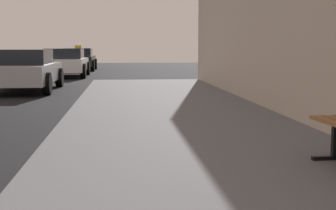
# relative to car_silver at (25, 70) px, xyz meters

# --- Properties ---
(car_silver) EXTENTS (1.94, 4.48, 1.27)m
(car_silver) POSITION_rel_car_silver_xyz_m (0.00, 0.00, 0.00)
(car_silver) COLOR #B7B7BF
(car_silver) RESTS_ON ground_plane
(car_white) EXTENTS (2.02, 4.36, 1.27)m
(car_white) POSITION_rel_car_silver_xyz_m (0.43, 7.25, 0.00)
(car_white) COLOR white
(car_white) RESTS_ON ground_plane
(car_black) EXTENTS (1.94, 4.25, 1.43)m
(car_black) POSITION_rel_car_silver_xyz_m (0.52, 13.33, -0.00)
(car_black) COLOR black
(car_black) RESTS_ON ground_plane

